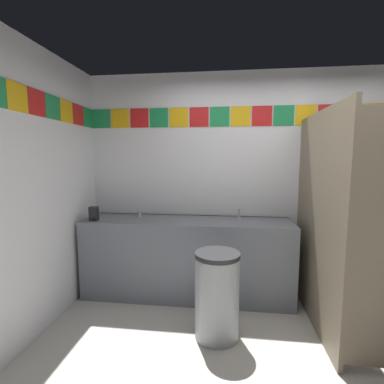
% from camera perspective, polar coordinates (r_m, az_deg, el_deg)
% --- Properties ---
extents(wall_back, '(4.37, 0.09, 2.60)m').
position_cam_1_polar(wall_back, '(3.48, 15.57, 1.84)').
color(wall_back, silver).
rests_on(wall_back, ground_plane).
extents(vanity_counter, '(2.36, 0.57, 0.90)m').
position_cam_1_polar(vanity_counter, '(3.33, -1.03, -13.08)').
color(vanity_counter, slate).
rests_on(vanity_counter, ground_plane).
extents(faucet_left, '(0.04, 0.10, 0.14)m').
position_cam_1_polar(faucet_left, '(3.41, -10.70, -4.13)').
color(faucet_left, silver).
rests_on(faucet_left, vanity_counter).
extents(faucet_right, '(0.04, 0.10, 0.14)m').
position_cam_1_polar(faucet_right, '(3.26, 9.53, -4.63)').
color(faucet_right, silver).
rests_on(faucet_right, vanity_counter).
extents(soap_dispenser, '(0.09, 0.09, 0.16)m').
position_cam_1_polar(soap_dispenser, '(3.34, -19.36, -4.18)').
color(soap_dispenser, black).
rests_on(soap_dispenser, vanity_counter).
extents(stall_divider, '(0.92, 1.37, 2.03)m').
position_cam_1_polar(stall_divider, '(2.72, 29.22, -6.35)').
color(stall_divider, '#726651').
rests_on(stall_divider, ground_plane).
extents(toilet, '(0.39, 0.49, 0.74)m').
position_cam_1_polar(toilet, '(3.58, 32.39, -15.37)').
color(toilet, white).
rests_on(toilet, ground_plane).
extents(trash_bin, '(0.40, 0.40, 0.78)m').
position_cam_1_polar(trash_bin, '(2.66, 5.10, -20.13)').
color(trash_bin, '#999EA3').
rests_on(trash_bin, ground_plane).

